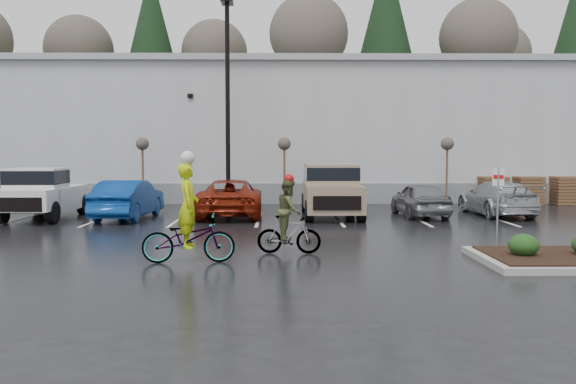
{
  "coord_description": "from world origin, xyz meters",
  "views": [
    {
      "loc": [
        -1.65,
        -14.99,
        2.63
      ],
      "look_at": [
        -1.43,
        4.1,
        1.3
      ],
      "focal_mm": 38.0,
      "sensor_mm": 36.0,
      "label": 1
    }
  ],
  "objects_px": {
    "pallet_stack_a": "(493,190)",
    "fire_lane_sign": "(498,198)",
    "car_far_silver": "(497,198)",
    "pallet_stack_b": "(528,190)",
    "sapling_east": "(447,147)",
    "car_grey": "(420,199)",
    "car_blue": "(128,199)",
    "pickup_white": "(46,193)",
    "suv_tan": "(331,190)",
    "pallet_stack_c": "(565,190)",
    "lamppost": "(227,80)",
    "sapling_mid": "(284,147)",
    "cyclist_hivis": "(188,229)",
    "cyclist_olive": "(289,224)",
    "sapling_west": "(142,147)",
    "car_red": "(230,198)"
  },
  "relations": [
    {
      "from": "fire_lane_sign",
      "to": "car_blue",
      "type": "distance_m",
      "value": 13.84
    },
    {
      "from": "lamppost",
      "to": "cyclist_hivis",
      "type": "distance_m",
      "value": 13.81
    },
    {
      "from": "sapling_mid",
      "to": "cyclist_olive",
      "type": "distance_m",
      "value": 12.86
    },
    {
      "from": "sapling_west",
      "to": "car_blue",
      "type": "xyz_separation_m",
      "value": [
        0.52,
        -4.81,
        -1.99
      ]
    },
    {
      "from": "pallet_stack_c",
      "to": "car_far_silver",
      "type": "bearing_deg",
      "value": -136.15
    },
    {
      "from": "pallet_stack_a",
      "to": "car_red",
      "type": "relative_size",
      "value": 0.26
    },
    {
      "from": "car_red",
      "to": "pallet_stack_c",
      "type": "bearing_deg",
      "value": -163.8
    },
    {
      "from": "car_grey",
      "to": "pallet_stack_a",
      "type": "bearing_deg",
      "value": -135.47
    },
    {
      "from": "cyclist_hivis",
      "to": "sapling_mid",
      "type": "bearing_deg",
      "value": -14.52
    },
    {
      "from": "car_grey",
      "to": "car_far_silver",
      "type": "xyz_separation_m",
      "value": [
        3.17,
        0.37,
        0.0
      ]
    },
    {
      "from": "pallet_stack_b",
      "to": "car_far_silver",
      "type": "height_order",
      "value": "car_far_silver"
    },
    {
      "from": "pallet_stack_a",
      "to": "lamppost",
      "type": "bearing_deg",
      "value": -170.91
    },
    {
      "from": "pallet_stack_a",
      "to": "car_far_silver",
      "type": "height_order",
      "value": "car_far_silver"
    },
    {
      "from": "pallet_stack_c",
      "to": "pickup_white",
      "type": "bearing_deg",
      "value": -166.16
    },
    {
      "from": "fire_lane_sign",
      "to": "car_grey",
      "type": "xyz_separation_m",
      "value": [
        0.02,
        8.62,
        -0.73
      ]
    },
    {
      "from": "pallet_stack_b",
      "to": "cyclist_hivis",
      "type": "distance_m",
      "value": 20.46
    },
    {
      "from": "pickup_white",
      "to": "fire_lane_sign",
      "type": "bearing_deg",
      "value": -29.57
    },
    {
      "from": "cyclist_hivis",
      "to": "lamppost",
      "type": "bearing_deg",
      "value": -4.24
    },
    {
      "from": "pickup_white",
      "to": "suv_tan",
      "type": "bearing_deg",
      "value": 2.34
    },
    {
      "from": "pickup_white",
      "to": "suv_tan",
      "type": "distance_m",
      "value": 11.01
    },
    {
      "from": "sapling_east",
      "to": "car_grey",
      "type": "distance_m",
      "value": 5.14
    },
    {
      "from": "car_grey",
      "to": "cyclist_olive",
      "type": "distance_m",
      "value": 10.02
    },
    {
      "from": "car_blue",
      "to": "suv_tan",
      "type": "distance_m",
      "value": 7.84
    },
    {
      "from": "pallet_stack_a",
      "to": "fire_lane_sign",
      "type": "distance_m",
      "value": 14.6
    },
    {
      "from": "sapling_east",
      "to": "pickup_white",
      "type": "distance_m",
      "value": 17.38
    },
    {
      "from": "sapling_mid",
      "to": "cyclist_hivis",
      "type": "distance_m",
      "value": 14.23
    },
    {
      "from": "sapling_east",
      "to": "car_blue",
      "type": "xyz_separation_m",
      "value": [
        -13.48,
        -4.81,
        -1.99
      ]
    },
    {
      "from": "sapling_east",
      "to": "car_grey",
      "type": "xyz_separation_m",
      "value": [
        -2.18,
        -4.18,
        -2.05
      ]
    },
    {
      "from": "lamppost",
      "to": "pickup_white",
      "type": "xyz_separation_m",
      "value": [
        -6.68,
        -3.59,
        -4.71
      ]
    },
    {
      "from": "car_far_silver",
      "to": "pallet_stack_b",
      "type": "bearing_deg",
      "value": -126.59
    },
    {
      "from": "pallet_stack_a",
      "to": "sapling_west",
      "type": "bearing_deg",
      "value": -176.53
    },
    {
      "from": "car_blue",
      "to": "sapling_east",
      "type": "bearing_deg",
      "value": -156.04
    },
    {
      "from": "sapling_mid",
      "to": "pallet_stack_c",
      "type": "height_order",
      "value": "sapling_mid"
    },
    {
      "from": "sapling_mid",
      "to": "suv_tan",
      "type": "height_order",
      "value": "sapling_mid"
    },
    {
      "from": "sapling_east",
      "to": "pallet_stack_a",
      "type": "distance_m",
      "value": 3.39
    },
    {
      "from": "lamppost",
      "to": "car_far_silver",
      "type": "xyz_separation_m",
      "value": [
        10.99,
        -2.81,
        -5.0
      ]
    },
    {
      "from": "pallet_stack_c",
      "to": "pickup_white",
      "type": "distance_m",
      "value": 23.36
    },
    {
      "from": "fire_lane_sign",
      "to": "cyclist_olive",
      "type": "relative_size",
      "value": 1.09
    },
    {
      "from": "sapling_west",
      "to": "pickup_white",
      "type": "relative_size",
      "value": 0.62
    },
    {
      "from": "suv_tan",
      "to": "pallet_stack_a",
      "type": "bearing_deg",
      "value": 32.14
    },
    {
      "from": "car_blue",
      "to": "car_red",
      "type": "bearing_deg",
      "value": -164.46
    },
    {
      "from": "pallet_stack_a",
      "to": "cyclist_olive",
      "type": "bearing_deg",
      "value": -125.98
    },
    {
      "from": "lamppost",
      "to": "sapling_west",
      "type": "relative_size",
      "value": 2.88
    },
    {
      "from": "lamppost",
      "to": "pallet_stack_a",
      "type": "bearing_deg",
      "value": 9.09
    },
    {
      "from": "sapling_mid",
      "to": "car_grey",
      "type": "height_order",
      "value": "sapling_mid"
    },
    {
      "from": "suv_tan",
      "to": "cyclist_olive",
      "type": "relative_size",
      "value": 2.53
    },
    {
      "from": "car_grey",
      "to": "car_far_silver",
      "type": "bearing_deg",
      "value": -176.73
    },
    {
      "from": "sapling_east",
      "to": "cyclist_hivis",
      "type": "distance_m",
      "value": 17.13
    },
    {
      "from": "pallet_stack_a",
      "to": "pickup_white",
      "type": "height_order",
      "value": "pickup_white"
    },
    {
      "from": "sapling_east",
      "to": "fire_lane_sign",
      "type": "distance_m",
      "value": 13.06
    }
  ]
}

